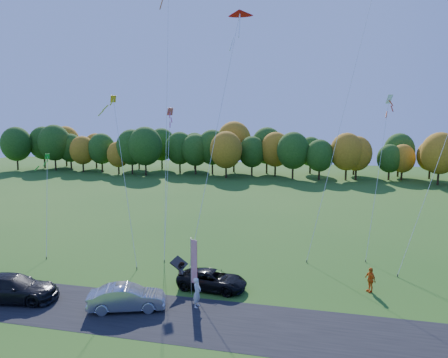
% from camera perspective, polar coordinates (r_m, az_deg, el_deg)
% --- Properties ---
extents(ground, '(160.00, 160.00, 0.00)m').
position_cam_1_polar(ground, '(30.97, -2.69, -14.57)').
color(ground, '#215115').
extents(asphalt_strip, '(90.00, 6.00, 0.01)m').
position_cam_1_polar(asphalt_strip, '(27.51, -5.14, -17.71)').
color(asphalt_strip, black).
rests_on(asphalt_strip, ground).
extents(tree_line, '(116.00, 12.00, 10.00)m').
position_cam_1_polar(tree_line, '(83.60, 7.91, 0.12)').
color(tree_line, '#1E4711').
rests_on(tree_line, ground).
extents(black_suv, '(5.03, 2.65, 1.35)m').
position_cam_1_polar(black_suv, '(31.24, -1.54, -13.02)').
color(black_suv, black).
rests_on(black_suv, ground).
extents(silver_sedan, '(5.04, 3.20, 1.57)m').
position_cam_1_polar(silver_sedan, '(28.84, -12.57, -14.89)').
color(silver_sedan, '#A4A3A8').
rests_on(silver_sedan, ground).
extents(dark_truck_a, '(6.19, 3.35, 1.70)m').
position_cam_1_polar(dark_truck_a, '(32.53, -25.87, -12.68)').
color(dark_truck_a, black).
rests_on(dark_truck_a, ground).
extents(person_tailgate_a, '(0.54, 0.75, 1.91)m').
position_cam_1_polar(person_tailgate_a, '(28.55, -3.54, -14.57)').
color(person_tailgate_a, silver).
rests_on(person_tailgate_a, ground).
extents(person_tailgate_b, '(0.73, 0.92, 1.80)m').
position_cam_1_polar(person_tailgate_b, '(31.69, -5.45, -12.29)').
color(person_tailgate_b, gray).
rests_on(person_tailgate_b, ground).
extents(person_east, '(0.92, 1.07, 1.73)m').
position_cam_1_polar(person_east, '(32.34, 18.56, -12.35)').
color(person_east, orange).
rests_on(person_east, ground).
extents(feather_flag, '(0.51, 0.21, 3.99)m').
position_cam_1_polar(feather_flag, '(29.62, -4.02, -10.63)').
color(feather_flag, '#999999').
rests_on(feather_flag, ground).
extents(kite_delta_blue, '(5.01, 12.11, 27.60)m').
position_cam_1_polar(kite_delta_blue, '(40.68, -7.50, 10.19)').
color(kite_delta_blue, '#4C3F33').
rests_on(kite_delta_blue, ground).
extents(kite_parafoil_orange, '(8.30, 13.25, 30.87)m').
position_cam_1_polar(kite_parafoil_orange, '(41.61, 16.38, 12.45)').
color(kite_parafoil_orange, '#4C3F33').
rests_on(kite_parafoil_orange, ground).
extents(kite_delta_red, '(2.94, 10.90, 22.01)m').
position_cam_1_polar(kite_delta_red, '(34.96, -0.98, 6.43)').
color(kite_delta_red, '#4C3F33').
rests_on(kite_delta_red, ground).
extents(kite_parafoil_rainbow, '(7.67, 6.30, 19.33)m').
position_cam_1_polar(kite_parafoil_rainbow, '(37.50, 26.72, 3.66)').
color(kite_parafoil_rainbow, '#4C3F33').
rests_on(kite_parafoil_rainbow, ground).
extents(kite_diamond_yellow, '(4.41, 5.08, 14.02)m').
position_cam_1_polar(kite_diamond_yellow, '(36.92, -12.88, 0.03)').
color(kite_diamond_yellow, '#4C3F33').
rests_on(kite_diamond_yellow, ground).
extents(kite_diamond_green, '(3.64, 5.81, 8.65)m').
position_cam_1_polar(kite_diamond_green, '(42.28, -22.13, -2.97)').
color(kite_diamond_green, '#4C3F33').
rests_on(kite_diamond_green, ground).
extents(kite_diamond_white, '(2.70, 7.43, 14.31)m').
position_cam_1_polar(kite_diamond_white, '(40.32, 19.50, 0.56)').
color(kite_diamond_white, '#4C3F33').
rests_on(kite_diamond_white, ground).
extents(kite_diamond_pink, '(2.63, 7.95, 13.05)m').
position_cam_1_polar(kite_diamond_pink, '(39.17, -7.41, -0.12)').
color(kite_diamond_pink, '#4C3F33').
rests_on(kite_diamond_pink, ground).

